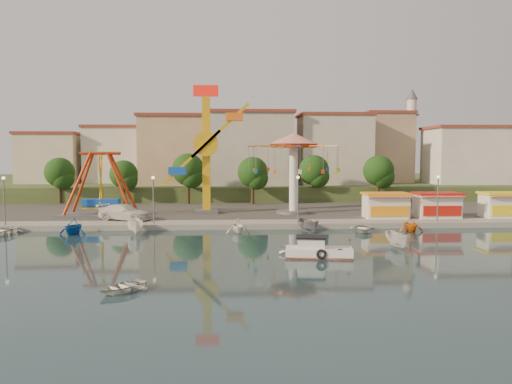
{
  "coord_description": "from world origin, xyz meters",
  "views": [
    {
      "loc": [
        0.26,
        -42.15,
        8.16
      ],
      "look_at": [
        3.37,
        14.0,
        4.0
      ],
      "focal_mm": 35.0,
      "sensor_mm": 36.0,
      "label": 1
    }
  ],
  "objects": [
    {
      "name": "booth_right",
      "position": [
        33.74,
        16.49,
        2.16
      ],
      "size": [
        5.4,
        3.78,
        3.08
      ],
      "color": "white",
      "rests_on": "quay_deck"
    },
    {
      "name": "tree_4",
      "position": [
        14.0,
        37.35,
        5.75
      ],
      "size": [
        4.86,
        4.86,
        7.6
      ],
      "color": "#382314",
      "rests_on": "quay_deck"
    },
    {
      "name": "lamp_post_2",
      "position": [
        8.0,
        13.0,
        3.1
      ],
      "size": [
        0.14,
        0.14,
        5.0
      ],
      "primitive_type": "cylinder",
      "color": "#59595E",
      "rests_on": "quay_deck"
    },
    {
      "name": "moored_boat_2",
      "position": [
        -9.41,
        9.8,
        0.81
      ],
      "size": [
        2.52,
        4.44,
        1.62
      ],
      "primitive_type": "imported",
      "rotation": [
        0.0,
        0.0,
        0.24
      ],
      "color": "white",
      "rests_on": "ground"
    },
    {
      "name": "building_3",
      "position": [
        5.6,
        48.8,
        7.6
      ],
      "size": [
        12.59,
        10.5,
        9.2
      ],
      "primitive_type": "cube",
      "color": "beige",
      "rests_on": "hill_terrace"
    },
    {
      "name": "rowboat_b",
      "position": [
        -6.14,
        -12.45,
        0.33
      ],
      "size": [
        3.77,
        3.84,
        0.65
      ],
      "primitive_type": "imported",
      "rotation": [
        0.0,
        0.0,
        -0.73
      ],
      "color": "silver",
      "rests_on": "ground"
    },
    {
      "name": "minaret",
      "position": [
        36.0,
        54.0,
        12.55
      ],
      "size": [
        2.8,
        2.8,
        18.0
      ],
      "color": "silver",
      "rests_on": "hill_terrace"
    },
    {
      "name": "lamp_post_1",
      "position": [
        -8.0,
        13.0,
        3.1
      ],
      "size": [
        0.14,
        0.14,
        5.0
      ],
      "primitive_type": "cylinder",
      "color": "#59595E",
      "rests_on": "quay_deck"
    },
    {
      "name": "moored_boat_5",
      "position": [
        8.71,
        9.8,
        0.72
      ],
      "size": [
        2.45,
        3.99,
        1.45
      ],
      "primitive_type": "imported",
      "rotation": [
        0.0,
        0.0,
        0.3
      ],
      "color": "slate",
      "rests_on": "ground"
    },
    {
      "name": "lamp_post_3",
      "position": [
        24.0,
        13.0,
        3.1
      ],
      "size": [
        0.14,
        0.14,
        5.0
      ],
      "primitive_type": "cylinder",
      "color": "#59595E",
      "rests_on": "quay_deck"
    },
    {
      "name": "quay_deck",
      "position": [
        0.0,
        62.0,
        0.3
      ],
      "size": [
        200.0,
        100.0,
        0.6
      ],
      "primitive_type": "cube",
      "color": "#9E998E",
      "rests_on": "ground"
    },
    {
      "name": "booth_left",
      "position": [
        19.13,
        16.49,
        2.16
      ],
      "size": [
        5.4,
        3.78,
        3.08
      ],
      "color": "white",
      "rests_on": "quay_deck"
    },
    {
      "name": "van",
      "position": [
        -11.85,
        16.3,
        1.52
      ],
      "size": [
        6.85,
        4.78,
        1.84
      ],
      "primitive_type": "imported",
      "rotation": [
        0.0,
        0.0,
        1.18
      ],
      "color": "silver",
      "rests_on": "quay_deck"
    },
    {
      "name": "building_7",
      "position": [
        56.03,
        53.7,
        7.38
      ],
      "size": [
        11.59,
        10.93,
        8.76
      ],
      "primitive_type": "cube",
      "color": "beige",
      "rests_on": "hill_terrace"
    },
    {
      "name": "tree_0",
      "position": [
        -26.0,
        36.98,
        5.47
      ],
      "size": [
        4.6,
        4.6,
        7.19
      ],
      "color": "#382314",
      "rests_on": "quay_deck"
    },
    {
      "name": "moored_boat_7",
      "position": [
        19.72,
        9.8,
        0.79
      ],
      "size": [
        2.8,
        3.18,
        1.58
      ],
      "primitive_type": "imported",
      "rotation": [
        0.0,
        0.0,
        0.07
      ],
      "color": "orange",
      "rests_on": "ground"
    },
    {
      "name": "tree_5",
      "position": [
        24.0,
        35.54,
        5.71
      ],
      "size": [
        4.83,
        4.83,
        7.54
      ],
      "color": "#382314",
      "rests_on": "quay_deck"
    },
    {
      "name": "asphalt_pad",
      "position": [
        0.0,
        30.0,
        0.6
      ],
      "size": [
        90.0,
        28.0,
        0.01
      ],
      "primitive_type": "cube",
      "color": "#4C4944",
      "rests_on": "quay_deck"
    },
    {
      "name": "moored_boat_6",
      "position": [
        14.61,
        9.8,
        0.42
      ],
      "size": [
        3.7,
        4.56,
        0.83
      ],
      "primitive_type": "imported",
      "rotation": [
        0.0,
        0.0,
        -0.23
      ],
      "color": "silver",
      "rests_on": "ground"
    },
    {
      "name": "moored_boat_1",
      "position": [
        -15.76,
        9.8,
        0.87
      ],
      "size": [
        3.51,
        3.85,
        1.75
      ],
      "primitive_type": "imported",
      "rotation": [
        0.0,
        0.0,
        -0.22
      ],
      "color": "#1354A8",
      "rests_on": "ground"
    },
    {
      "name": "wave_swinger",
      "position": [
        8.66,
        21.89,
        8.2
      ],
      "size": [
        11.6,
        11.6,
        10.4
      ],
      "color": "#59595E",
      "rests_on": "quay_deck"
    },
    {
      "name": "moored_boat_0",
      "position": [
        -22.97,
        9.8,
        0.44
      ],
      "size": [
        3.76,
        4.71,
        0.87
      ],
      "primitive_type": "imported",
      "rotation": [
        0.0,
        0.0,
        -0.19
      ],
      "color": "silver",
      "rests_on": "ground"
    },
    {
      "name": "tree_2",
      "position": [
        -6.0,
        35.81,
        5.92
      ],
      "size": [
        5.02,
        5.02,
        7.85
      ],
      "color": "#382314",
      "rests_on": "quay_deck"
    },
    {
      "name": "ground",
      "position": [
        0.0,
        0.0,
        0.0
      ],
      "size": [
        200.0,
        200.0,
        0.0
      ],
      "primitive_type": "plane",
      "color": "#132D36",
      "rests_on": "ground"
    },
    {
      "name": "kamikaze_tower",
      "position": [
        -2.21,
        22.52,
        8.44
      ],
      "size": [
        7.53,
        3.1,
        16.5
      ],
      "color": "#59595E",
      "rests_on": "quay_deck"
    },
    {
      "name": "building_4",
      "position": [
        19.07,
        52.2,
        7.62
      ],
      "size": [
        10.75,
        9.23,
        9.24
      ],
      "primitive_type": "cube",
      "color": "beige",
      "rests_on": "hill_terrace"
    },
    {
      "name": "pirate_ship_ride",
      "position": [
        -15.67,
        20.97,
        4.39
      ],
      "size": [
        10.0,
        5.0,
        8.0
      ],
      "color": "#59595E",
      "rests_on": "quay_deck"
    },
    {
      "name": "building_2",
      "position": [
        -8.19,
        51.96,
        8.62
      ],
      "size": [
        11.95,
        9.28,
        11.23
      ],
      "primitive_type": "cube",
      "color": "tan",
      "rests_on": "hill_terrace"
    },
    {
      "name": "building_6",
      "position": [
        44.15,
        48.77,
        9.18
      ],
      "size": [
        8.23,
        8.98,
        12.36
      ],
      "primitive_type": "cube",
      "color": "silver",
      "rests_on": "hill_terrace"
    },
    {
      "name": "building_5",
      "position": [
        32.37,
        50.33,
        8.61
      ],
      "size": [
        12.77,
        10.96,
        11.21
      ],
      "primitive_type": "cube",
      "color": "tan",
      "rests_on": "hill_terrace"
    },
    {
      "name": "cabin_motorboat",
      "position": [
        7.32,
        -3.15,
        0.5
      ],
      "size": [
        5.52,
        2.75,
        1.86
      ],
      "rotation": [
        0.0,
        0.0,
        -0.14
      ],
      "color": "white",
      "rests_on": "ground"
    },
    {
      "name": "skiff",
      "position": [
        15.2,
        0.75,
        0.72
      ],
      "size": [
        1.79,
        3.86,
        1.44
      ],
      "primitive_type": "imported",
      "rotation": [
        0.0,
        0.0,
        0.1
      ],
      "color": "silver",
      "rests_on": "ground"
    },
    {
      "name": "booth_mid",
      "position": [
        25.44,
        16.49,
        2.16
      ],
      "size": [
        5.4,
        3.78,
        3.08
      ],
      "color": "white",
      "rests_on": "quay_deck"
    },
    {
      "name": "rowboat_a",
      "position": [
        6.16,
        -1.77,
        0.38
      ],
      "size": [
        4.42,
        4.42,
        0.76
      ],
      "primitive_type": "imported",
      "rotation": [
        0.0,
        0.0,
        0.79
      ],
      "color": "white",
      "rests_on": "ground"
    },
    {
      "name": "hill_terrace",
      "position": [
        0.0,
        67.0,
        1.5
      ],
      "size": [
        200.0,
        60.0,
        3.0
      ],
      "primitive_type": "cube",
      "color": "#384C26",
      "rests_on": "ground"
    },
    {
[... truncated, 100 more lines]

